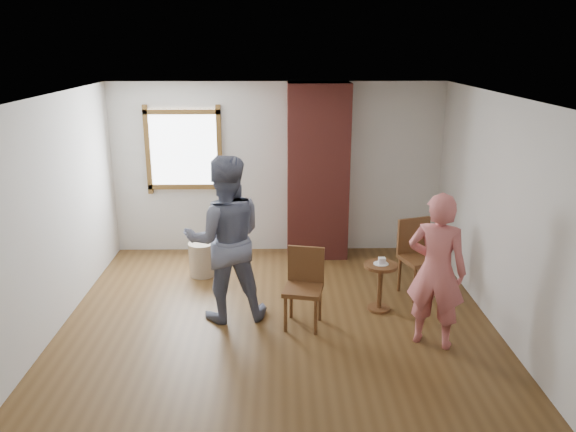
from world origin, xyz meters
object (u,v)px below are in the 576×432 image
(dining_chair_left, at_px, (304,283))
(person_pink, at_px, (436,271))
(dining_chair_right, at_px, (418,253))
(stoneware_crock, at_px, (202,259))
(man, at_px, (225,239))
(side_table, at_px, (380,279))

(dining_chair_left, relative_size, person_pink, 0.53)
(dining_chair_right, distance_m, person_pink, 1.35)
(stoneware_crock, bearing_deg, man, -69.95)
(dining_chair_right, distance_m, man, 2.52)
(dining_chair_left, distance_m, person_pink, 1.49)
(dining_chair_left, height_order, person_pink, person_pink)
(dining_chair_left, bearing_deg, man, -179.61)
(dining_chair_right, relative_size, person_pink, 0.58)
(dining_chair_right, bearing_deg, person_pink, -114.34)
(dining_chair_right, relative_size, man, 0.50)
(side_table, bearing_deg, person_pink, -62.04)
(man, bearing_deg, side_table, 175.46)
(side_table, distance_m, person_pink, 1.02)
(dining_chair_right, height_order, man, man)
(stoneware_crock, distance_m, person_pink, 3.39)
(side_table, bearing_deg, man, -175.64)
(stoneware_crock, distance_m, dining_chair_left, 2.00)
(dining_chair_left, bearing_deg, dining_chair_right, 40.66)
(man, bearing_deg, dining_chair_right, -174.05)
(person_pink, bearing_deg, side_table, -36.29)
(side_table, bearing_deg, stoneware_crock, 154.07)
(dining_chair_right, height_order, person_pink, person_pink)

